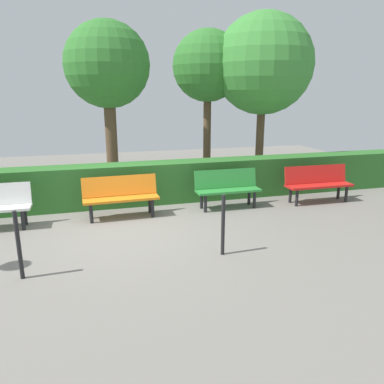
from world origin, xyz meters
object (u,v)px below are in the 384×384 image
bench_green (227,187)px  tree_far (107,66)px  tree_near (263,65)px  tree_mid (208,67)px  bench_red (318,182)px  bench_orange (121,195)px

bench_green → tree_far: tree_far is taller
tree_far → tree_near: bearing=175.2°
tree_far → tree_mid: bearing=-174.2°
tree_near → bench_red: bearing=97.2°
bench_orange → tree_mid: tree_mid is taller
tree_near → tree_mid: 1.57m
bench_red → bench_orange: bearing=-0.3°
bench_green → tree_mid: tree_mid is taller
bench_orange → tree_near: (-4.31, -2.44, 2.82)m
bench_red → tree_far: tree_far is taller
tree_far → bench_red: bearing=147.6°
bench_red → tree_mid: tree_mid is taller
tree_mid → tree_far: bearing=5.8°
bench_red → bench_orange: size_ratio=1.04×
bench_red → tree_near: size_ratio=0.34×
bench_red → tree_near: (0.32, -2.55, 2.81)m
bench_green → tree_mid: size_ratio=0.34×
tree_mid → tree_far: (2.84, 0.29, -0.05)m
bench_green → tree_mid: (-0.50, -3.06, 2.77)m
bench_orange → tree_mid: size_ratio=0.36×
bench_red → tree_near: tree_near is taller
bench_orange → tree_far: size_ratio=0.36×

